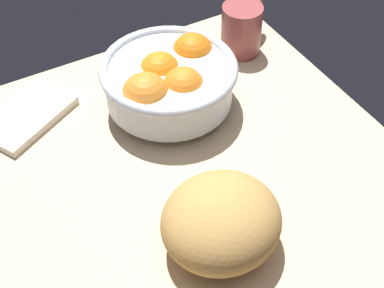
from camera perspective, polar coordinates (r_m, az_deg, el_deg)
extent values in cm
cube|color=#D0B58E|center=(89.61, -0.99, -3.48)|extent=(67.82, 67.65, 3.00)
cylinder|color=silver|center=(98.97, -2.23, 4.26)|extent=(10.49, 10.49, 1.50)
cylinder|color=silver|center=(96.39, -2.29, 6.01)|extent=(21.23, 21.23, 6.40)
torus|color=silver|center=(94.36, -2.35, 7.50)|extent=(22.83, 22.83, 1.60)
sphere|color=orange|center=(96.20, -3.19, 7.07)|extent=(7.03, 7.03, 7.03)
sphere|color=orange|center=(92.98, -0.83, 5.53)|extent=(7.05, 7.05, 7.05)
sphere|color=orange|center=(91.36, -4.88, 4.58)|extent=(7.89, 7.89, 7.89)
sphere|color=orange|center=(99.83, 0.05, 8.86)|extent=(7.39, 7.39, 7.39)
ellipsoid|color=tan|center=(76.39, 2.90, -7.66)|extent=(19.11, 18.36, 10.33)
cube|color=silver|center=(100.13, -16.03, 2.68)|extent=(18.15, 15.66, 1.39)
cylinder|color=#994644|center=(108.83, 4.89, 11.21)|extent=(7.50, 7.50, 9.50)
torus|color=#994644|center=(112.49, 6.18, 12.39)|extent=(6.34, 4.07, 6.52)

